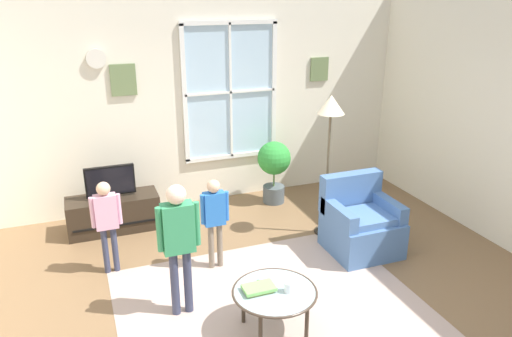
{
  "coord_description": "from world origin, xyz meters",
  "views": [
    {
      "loc": [
        -1.65,
        -3.64,
        2.88
      ],
      "look_at": [
        -0.01,
        0.7,
        1.19
      ],
      "focal_mm": 34.35,
      "sensor_mm": 36.0,
      "label": 1
    }
  ],
  "objects_px": {
    "coffee_table": "(275,293)",
    "book_stack": "(259,288)",
    "person_green_shirt": "(179,235)",
    "cup": "(289,287)",
    "person_blue_shirt": "(214,214)",
    "person_pink_shirt": "(107,217)",
    "floor_lamp": "(330,119)",
    "remote_near_books": "(263,284)",
    "tv_stand": "(114,213)",
    "potted_plant_by_window": "(274,165)",
    "armchair": "(360,224)",
    "television": "(110,181)"
  },
  "relations": [
    {
      "from": "armchair",
      "to": "person_green_shirt",
      "type": "height_order",
      "value": "person_green_shirt"
    },
    {
      "from": "person_pink_shirt",
      "to": "person_blue_shirt",
      "type": "distance_m",
      "value": 1.13
    },
    {
      "from": "person_pink_shirt",
      "to": "floor_lamp",
      "type": "height_order",
      "value": "floor_lamp"
    },
    {
      "from": "book_stack",
      "to": "tv_stand",
      "type": "bearing_deg",
      "value": 111.83
    },
    {
      "from": "television",
      "to": "coffee_table",
      "type": "xyz_separation_m",
      "value": [
        1.13,
        -2.56,
        -0.27
      ]
    },
    {
      "from": "potted_plant_by_window",
      "to": "floor_lamp",
      "type": "bearing_deg",
      "value": -78.27
    },
    {
      "from": "remote_near_books",
      "to": "book_stack",
      "type": "bearing_deg",
      "value": -133.72
    },
    {
      "from": "book_stack",
      "to": "person_green_shirt",
      "type": "relative_size",
      "value": 0.21
    },
    {
      "from": "television",
      "to": "coffee_table",
      "type": "height_order",
      "value": "television"
    },
    {
      "from": "coffee_table",
      "to": "floor_lamp",
      "type": "relative_size",
      "value": 0.43
    },
    {
      "from": "television",
      "to": "floor_lamp",
      "type": "distance_m",
      "value": 2.79
    },
    {
      "from": "person_blue_shirt",
      "to": "floor_lamp",
      "type": "xyz_separation_m",
      "value": [
        1.51,
        0.3,
        0.83
      ]
    },
    {
      "from": "television",
      "to": "book_stack",
      "type": "distance_m",
      "value": 2.71
    },
    {
      "from": "person_pink_shirt",
      "to": "floor_lamp",
      "type": "xyz_separation_m",
      "value": [
        2.59,
        -0.01,
        0.82
      ]
    },
    {
      "from": "coffee_table",
      "to": "remote_near_books",
      "type": "height_order",
      "value": "remote_near_books"
    },
    {
      "from": "coffee_table",
      "to": "potted_plant_by_window",
      "type": "distance_m",
      "value": 2.87
    },
    {
      "from": "tv_stand",
      "to": "television",
      "type": "relative_size",
      "value": 1.87
    },
    {
      "from": "television",
      "to": "person_pink_shirt",
      "type": "bearing_deg",
      "value": -97.15
    },
    {
      "from": "cup",
      "to": "potted_plant_by_window",
      "type": "relative_size",
      "value": 0.11
    },
    {
      "from": "armchair",
      "to": "person_blue_shirt",
      "type": "xyz_separation_m",
      "value": [
        -1.68,
        0.22,
        0.32
      ]
    },
    {
      "from": "cup",
      "to": "person_blue_shirt",
      "type": "distance_m",
      "value": 1.34
    },
    {
      "from": "coffee_table",
      "to": "book_stack",
      "type": "relative_size",
      "value": 2.7
    },
    {
      "from": "television",
      "to": "armchair",
      "type": "bearing_deg",
      "value": -30.31
    },
    {
      "from": "coffee_table",
      "to": "person_blue_shirt",
      "type": "bearing_deg",
      "value": 98.14
    },
    {
      "from": "cup",
      "to": "person_pink_shirt",
      "type": "relative_size",
      "value": 0.09
    },
    {
      "from": "cup",
      "to": "person_blue_shirt",
      "type": "height_order",
      "value": "person_blue_shirt"
    },
    {
      "from": "coffee_table",
      "to": "book_stack",
      "type": "height_order",
      "value": "book_stack"
    },
    {
      "from": "coffee_table",
      "to": "person_green_shirt",
      "type": "xyz_separation_m",
      "value": [
        -0.7,
        0.56,
        0.42
      ]
    },
    {
      "from": "television",
      "to": "coffee_table",
      "type": "relative_size",
      "value": 0.8
    },
    {
      "from": "tv_stand",
      "to": "potted_plant_by_window",
      "type": "height_order",
      "value": "potted_plant_by_window"
    },
    {
      "from": "potted_plant_by_window",
      "to": "tv_stand",
      "type": "bearing_deg",
      "value": -177.74
    },
    {
      "from": "person_pink_shirt",
      "to": "person_blue_shirt",
      "type": "relative_size",
      "value": 1.02
    },
    {
      "from": "armchair",
      "to": "book_stack",
      "type": "distance_m",
      "value": 1.9
    },
    {
      "from": "television",
      "to": "person_blue_shirt",
      "type": "bearing_deg",
      "value": -54.07
    },
    {
      "from": "remote_near_books",
      "to": "person_blue_shirt",
      "type": "height_order",
      "value": "person_blue_shirt"
    },
    {
      "from": "person_blue_shirt",
      "to": "potted_plant_by_window",
      "type": "bearing_deg",
      "value": 47.78
    },
    {
      "from": "cup",
      "to": "person_green_shirt",
      "type": "relative_size",
      "value": 0.07
    },
    {
      "from": "person_blue_shirt",
      "to": "armchair",
      "type": "bearing_deg",
      "value": -7.59
    },
    {
      "from": "tv_stand",
      "to": "floor_lamp",
      "type": "xyz_separation_m",
      "value": [
        2.47,
        -1.02,
        1.25
      ]
    },
    {
      "from": "book_stack",
      "to": "person_pink_shirt",
      "type": "xyz_separation_m",
      "value": [
        -1.13,
        1.49,
        0.21
      ]
    },
    {
      "from": "coffee_table",
      "to": "remote_near_books",
      "type": "distance_m",
      "value": 0.14
    },
    {
      "from": "coffee_table",
      "to": "floor_lamp",
      "type": "xyz_separation_m",
      "value": [
        1.33,
        1.54,
        1.08
      ]
    },
    {
      "from": "person_blue_shirt",
      "to": "television",
      "type": "bearing_deg",
      "value": 125.93
    },
    {
      "from": "television",
      "to": "armchair",
      "type": "relative_size",
      "value": 0.69
    },
    {
      "from": "remote_near_books",
      "to": "person_blue_shirt",
      "type": "relative_size",
      "value": 0.14
    },
    {
      "from": "tv_stand",
      "to": "television",
      "type": "bearing_deg",
      "value": -90.0
    },
    {
      "from": "coffee_table",
      "to": "potted_plant_by_window",
      "type": "relative_size",
      "value": 0.83
    },
    {
      "from": "tv_stand",
      "to": "floor_lamp",
      "type": "relative_size",
      "value": 0.64
    },
    {
      "from": "book_stack",
      "to": "person_blue_shirt",
      "type": "relative_size",
      "value": 0.27
    },
    {
      "from": "television",
      "to": "potted_plant_by_window",
      "type": "xyz_separation_m",
      "value": [
        2.24,
        0.09,
        -0.1
      ]
    }
  ]
}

